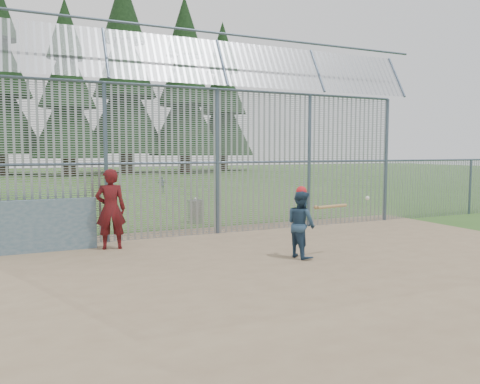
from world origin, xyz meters
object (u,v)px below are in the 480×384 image
dugout_wall (39,226)px  onlooker (111,209)px  trash_can (196,211)px  batter (301,224)px

dugout_wall → onlooker: 1.61m
dugout_wall → onlooker: size_ratio=1.32×
onlooker → trash_can: 4.47m
dugout_wall → batter: bearing=-29.6°
onlooker → trash_can: (3.17, 3.09, -0.58)m
dugout_wall → onlooker: onlooker is taller
dugout_wall → batter: size_ratio=1.72×
trash_can → dugout_wall: bearing=-149.3°
batter → trash_can: 5.74m
dugout_wall → trash_can: dugout_wall is taller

